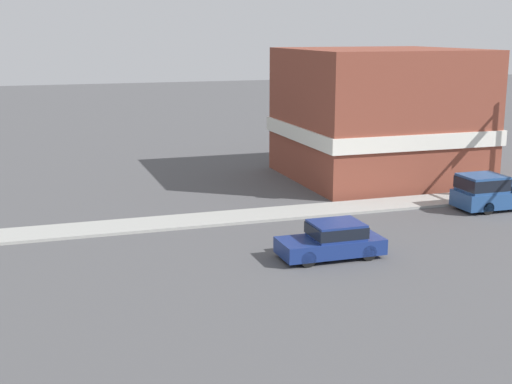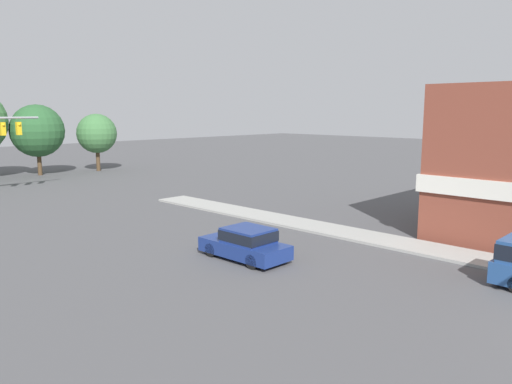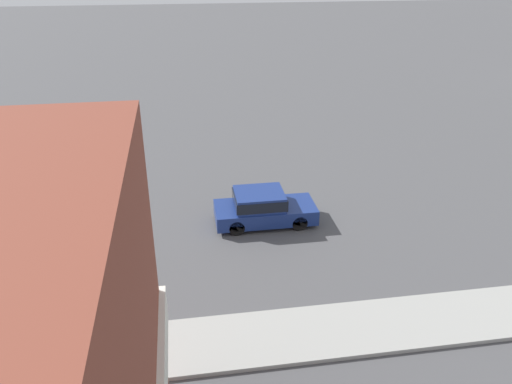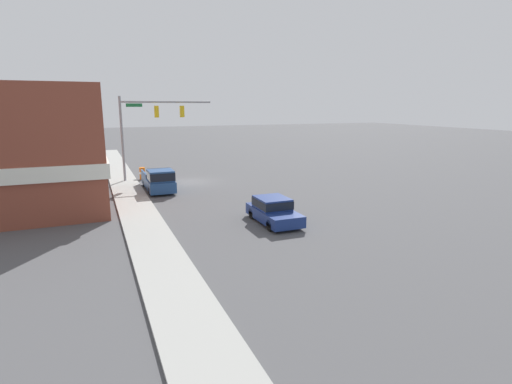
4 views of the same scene
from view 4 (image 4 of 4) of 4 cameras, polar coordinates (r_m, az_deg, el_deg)
The scene contains 7 objects.
ground_plane at distance 36.91m, azimuth -9.29°, elevation 1.42°, with size 200.00×200.00×0.00m, color #4C4C4F.
sidewalk_curb at distance 36.06m, azimuth -18.14°, elevation 0.83°, with size 2.40×60.00×0.14m.
near_signal_assembly at distance 38.02m, azimuth -14.92°, elevation 9.97°, with size 8.32×0.49×7.65m.
car_lead at distance 23.68m, azimuth 2.48°, elevation -2.56°, with size 1.92×4.34×1.50m.
pickup_truck_parked at distance 33.27m, azimuth -13.71°, elevation 1.68°, with size 1.99×5.60×1.89m.
construction_barrel at distance 39.12m, azimuth -15.93°, elevation 2.58°, with size 0.54×0.54×1.14m.
corner_brick_building at distance 30.67m, azimuth -31.04°, elevation 5.13°, with size 10.95×11.14×8.12m.
Camera 4 is at (8.17, 35.34, 6.82)m, focal length 28.00 mm.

